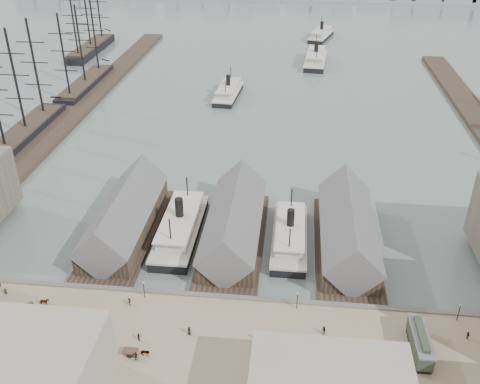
# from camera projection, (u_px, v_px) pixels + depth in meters

# --- Properties ---
(ground) EXTENTS (900.00, 900.00, 0.00)m
(ground) POSITION_uv_depth(u_px,v_px,m) (225.00, 288.00, 111.56)
(ground) COLOR #576461
(ground) RESTS_ON ground
(quay) EXTENTS (180.00, 30.00, 2.00)m
(quay) POSITION_uv_depth(u_px,v_px,m) (210.00, 357.00, 93.79)
(quay) COLOR #8A7C5D
(quay) RESTS_ON ground
(seawall) EXTENTS (180.00, 1.20, 2.30)m
(seawall) POSITION_uv_depth(u_px,v_px,m) (221.00, 300.00, 106.50)
(seawall) COLOR #59544C
(seawall) RESTS_ON ground
(west_wharf) EXTENTS (10.00, 220.00, 1.60)m
(west_wharf) POSITION_uv_depth(u_px,v_px,m) (83.00, 104.00, 203.86)
(west_wharf) COLOR #2D231C
(west_wharf) RESTS_ON ground
(ferry_shed_west) EXTENTS (14.00, 42.00, 12.60)m
(ferry_shed_west) POSITION_uv_depth(u_px,v_px,m) (125.00, 218.00, 126.26)
(ferry_shed_west) COLOR #2D231C
(ferry_shed_west) RESTS_ON ground
(ferry_shed_center) EXTENTS (14.00, 42.00, 12.60)m
(ferry_shed_center) POSITION_uv_depth(u_px,v_px,m) (234.00, 225.00, 123.84)
(ferry_shed_center) COLOR #2D231C
(ferry_shed_center) RESTS_ON ground
(ferry_shed_east) EXTENTS (14.00, 42.00, 12.60)m
(ferry_shed_east) POSITION_uv_depth(u_px,v_px,m) (347.00, 232.00, 121.42)
(ferry_shed_east) COLOR #2D231C
(ferry_shed_east) RESTS_ON ground
(street_bldg_west) EXTENTS (30.00, 16.00, 12.00)m
(street_bldg_west) POSITION_uv_depth(u_px,v_px,m) (5.00, 367.00, 82.75)
(street_bldg_west) COLOR gray
(street_bldg_west) RESTS_ON quay
(lamp_post_near_w) EXTENTS (0.44, 0.44, 3.92)m
(lamp_post_near_w) POSITION_uv_depth(u_px,v_px,m) (144.00, 287.00, 104.58)
(lamp_post_near_w) COLOR black
(lamp_post_near_w) RESTS_ON quay
(lamp_post_near_e) EXTENTS (0.44, 0.44, 3.92)m
(lamp_post_near_e) POSITION_uv_depth(u_px,v_px,m) (297.00, 298.00, 101.78)
(lamp_post_near_e) COLOR black
(lamp_post_near_e) RESTS_ON quay
(lamp_post_far_e) EXTENTS (0.44, 0.44, 3.92)m
(lamp_post_far_e) POSITION_uv_depth(u_px,v_px,m) (460.00, 309.00, 98.99)
(lamp_post_far_e) COLOR black
(lamp_post_far_e) RESTS_ON quay
(ferry_docked_west) EXTENTS (9.00, 30.00, 10.71)m
(ferry_docked_west) POSITION_uv_depth(u_px,v_px,m) (180.00, 226.00, 127.15)
(ferry_docked_west) COLOR black
(ferry_docked_west) RESTS_ON ground
(ferry_docked_east) EXTENTS (8.02, 26.73, 9.55)m
(ferry_docked_east) POSITION_uv_depth(u_px,v_px,m) (290.00, 235.00, 124.60)
(ferry_docked_east) COLOR black
(ferry_docked_east) RESTS_ON ground
(ferry_open_near) EXTENTS (9.77, 27.02, 9.48)m
(ferry_open_near) POSITION_uv_depth(u_px,v_px,m) (228.00, 92.00, 212.19)
(ferry_open_near) COLOR black
(ferry_open_near) RESTS_ON ground
(ferry_open_mid) EXTENTS (11.68, 31.88, 11.17)m
(ferry_open_mid) POSITION_uv_depth(u_px,v_px,m) (316.00, 58.00, 252.12)
(ferry_open_mid) COLOR black
(ferry_open_mid) RESTS_ON ground
(ferry_open_far) EXTENTS (15.45, 28.81, 9.86)m
(ferry_open_far) POSITION_uv_depth(u_px,v_px,m) (321.00, 34.00, 294.48)
(ferry_open_far) COLOR black
(ferry_open_far) RESTS_ON ground
(sailing_ship_near) EXTENTS (8.74, 60.23, 35.95)m
(sailing_ship_near) POSITION_uv_depth(u_px,v_px,m) (16.00, 139.00, 171.36)
(sailing_ship_near) COLOR black
(sailing_ship_near) RESTS_ON ground
(sailing_ship_mid) EXTENTS (8.20, 47.39, 33.72)m
(sailing_ship_mid) POSITION_uv_depth(u_px,v_px,m) (86.00, 83.00, 220.74)
(sailing_ship_mid) COLOR black
(sailing_ship_mid) RESTS_ON ground
(sailing_ship_far) EXTENTS (8.80, 48.90, 36.18)m
(sailing_ship_far) POSITION_uv_depth(u_px,v_px,m) (91.00, 47.00, 269.99)
(sailing_ship_far) COLOR black
(sailing_ship_far) RESTS_ON ground
(tram) EXTENTS (3.02, 10.98, 3.89)m
(tram) POSITION_uv_depth(u_px,v_px,m) (420.00, 343.00, 92.50)
(tram) COLOR black
(tram) RESTS_ON quay
(horse_cart_left) EXTENTS (4.41, 4.19, 1.68)m
(horse_cart_left) POSITION_uv_depth(u_px,v_px,m) (42.00, 303.00, 103.15)
(horse_cart_left) COLOR black
(horse_cart_left) RESTS_ON quay
(horse_cart_center) EXTENTS (4.78, 1.53, 1.46)m
(horse_cart_center) POSITION_uv_depth(u_px,v_px,m) (140.00, 353.00, 92.30)
(horse_cart_center) COLOR black
(horse_cart_center) RESTS_ON quay
(horse_cart_right) EXTENTS (4.80, 2.19, 1.73)m
(horse_cart_right) POSITION_uv_depth(u_px,v_px,m) (352.00, 357.00, 91.39)
(horse_cart_right) COLOR black
(horse_cart_right) RESTS_ON quay
(pedestrian_0) EXTENTS (0.72, 0.70, 1.60)m
(pedestrian_0) POSITION_uv_depth(u_px,v_px,m) (6.00, 292.00, 106.21)
(pedestrian_0) COLOR black
(pedestrian_0) RESTS_ON quay
(pedestrian_2) EXTENTS (1.03, 1.22, 1.64)m
(pedestrian_2) POSITION_uv_depth(u_px,v_px,m) (129.00, 302.00, 103.57)
(pedestrian_2) COLOR black
(pedestrian_2) RESTS_ON quay
(pedestrian_3) EXTENTS (1.07, 0.59, 1.73)m
(pedestrian_3) POSITION_uv_depth(u_px,v_px,m) (136.00, 356.00, 91.51)
(pedestrian_3) COLOR black
(pedestrian_3) RESTS_ON quay
(pedestrian_4) EXTENTS (0.91, 0.64, 1.77)m
(pedestrian_4) POSITION_uv_depth(u_px,v_px,m) (189.00, 331.00, 96.66)
(pedestrian_4) COLOR black
(pedestrian_4) RESTS_ON quay
(pedestrian_5) EXTENTS (0.55, 0.67, 1.61)m
(pedestrian_5) POSITION_uv_depth(u_px,v_px,m) (257.00, 337.00, 95.50)
(pedestrian_5) COLOR black
(pedestrian_5) RESTS_ON quay
(pedestrian_6) EXTENTS (0.81, 0.97, 1.81)m
(pedestrian_6) POSITION_uv_depth(u_px,v_px,m) (324.00, 331.00, 96.68)
(pedestrian_6) COLOR black
(pedestrian_6) RESTS_ON quay
(pedestrian_8) EXTENTS (0.73, 1.02, 1.61)m
(pedestrian_8) POSITION_uv_depth(u_px,v_px,m) (468.00, 335.00, 95.82)
(pedestrian_8) COLOR black
(pedestrian_8) RESTS_ON quay
(pedestrian_10) EXTENTS (1.01, 0.97, 1.64)m
(pedestrian_10) POSITION_uv_depth(u_px,v_px,m) (139.00, 337.00, 95.47)
(pedestrian_10) COLOR black
(pedestrian_10) RESTS_ON quay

